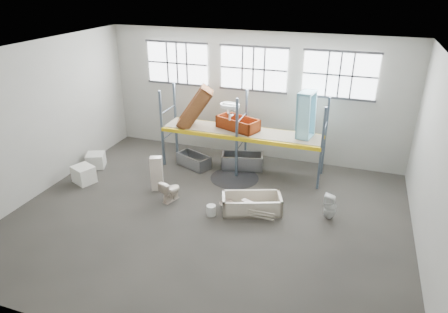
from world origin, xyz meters
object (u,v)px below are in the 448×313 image
at_px(bathtub_beige, 252,204).
at_px(blue_tub_upright, 306,115).
at_px(toilet_beige, 170,190).
at_px(bucket, 211,210).
at_px(toilet_white, 330,207).
at_px(cistern_tall, 157,174).
at_px(steel_tub_left, 194,161).
at_px(steel_tub_right, 242,161).
at_px(rust_tub_flat, 238,123).
at_px(carton_near, 84,174).

bearing_deg(bathtub_beige, blue_tub_upright, 49.14).
relative_size(toilet_beige, bucket, 2.19).
xyz_separation_m(bathtub_beige, toilet_white, (2.37, 0.40, 0.14)).
height_order(cistern_tall, steel_tub_left, cistern_tall).
xyz_separation_m(bathtub_beige, steel_tub_right, (-1.18, 2.90, 0.01)).
height_order(bathtub_beige, steel_tub_left, bathtub_beige).
relative_size(toilet_beige, steel_tub_left, 0.55).
relative_size(steel_tub_left, bucket, 3.96).
relative_size(bathtub_beige, bucket, 5.49).
bearing_deg(rust_tub_flat, carton_near, -148.58).
relative_size(steel_tub_left, blue_tub_upright, 0.79).
height_order(steel_tub_left, blue_tub_upright, blue_tub_upright).
xyz_separation_m(bathtub_beige, cistern_tall, (-3.48, 0.28, 0.35)).
height_order(bathtub_beige, blue_tub_upright, blue_tub_upright).
bearing_deg(rust_tub_flat, cistern_tall, -129.06).
xyz_separation_m(cistern_tall, carton_near, (-2.78, -0.39, -0.31)).
distance_m(bathtub_beige, rust_tub_flat, 3.55).
relative_size(toilet_beige, carton_near, 1.03).
distance_m(toilet_white, rust_tub_flat, 4.71).
bearing_deg(cistern_tall, blue_tub_upright, 8.84).
distance_m(bucket, carton_near, 5.16).
height_order(steel_tub_right, blue_tub_upright, blue_tub_upright).
height_order(rust_tub_flat, blue_tub_upright, blue_tub_upright).
bearing_deg(steel_tub_right, carton_near, -149.39).
relative_size(bathtub_beige, rust_tub_flat, 1.17).
height_order(bathtub_beige, rust_tub_flat, rust_tub_flat).
bearing_deg(bucket, blue_tub_upright, 58.07).
bearing_deg(toilet_beige, blue_tub_upright, -121.10).
bearing_deg(bucket, steel_tub_left, 121.82).
bearing_deg(cistern_tall, bathtub_beige, -25.92).
bearing_deg(toilet_white, rust_tub_flat, -119.92).
xyz_separation_m(steel_tub_right, bucket, (0.05, -3.54, -0.12)).
bearing_deg(bathtub_beige, rust_tub_flat, 95.12).
distance_m(toilet_white, steel_tub_right, 4.35).
bearing_deg(steel_tub_left, steel_tub_right, 15.30).
distance_m(toilet_beige, steel_tub_left, 2.64).
bearing_deg(steel_tub_left, toilet_white, -20.34).
height_order(cistern_tall, rust_tub_flat, rust_tub_flat).
bearing_deg(bathtub_beige, toilet_beige, 164.36).
bearing_deg(steel_tub_right, rust_tub_flat, -173.98).
bearing_deg(steel_tub_left, rust_tub_flat, 16.35).
xyz_separation_m(bathtub_beige, steel_tub_left, (-3.02, 2.40, -0.03)).
xyz_separation_m(toilet_white, blue_tub_upright, (-1.28, 2.54, 1.98)).
relative_size(cistern_tall, toilet_white, 1.51).
bearing_deg(cistern_tall, steel_tub_right, 27.37).
distance_m(toilet_beige, carton_near, 3.53).
distance_m(bathtub_beige, toilet_beige, 2.74).
xyz_separation_m(toilet_white, steel_tub_left, (-5.39, 2.00, -0.17)).
bearing_deg(bathtub_beige, carton_near, 160.56).
xyz_separation_m(toilet_white, steel_tub_right, (-3.55, 2.50, -0.12)).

